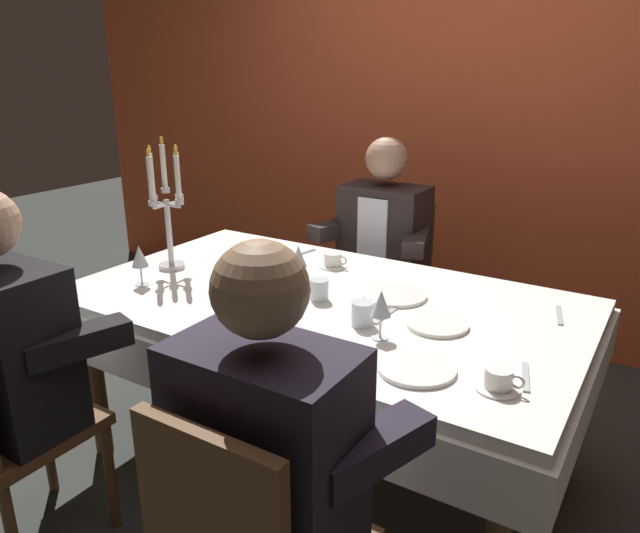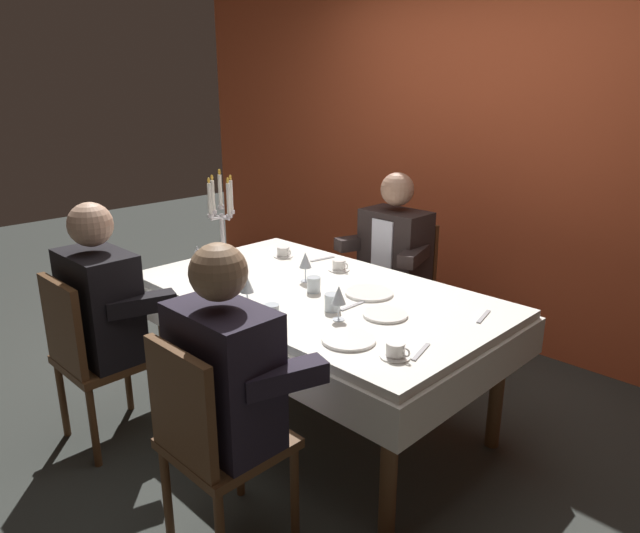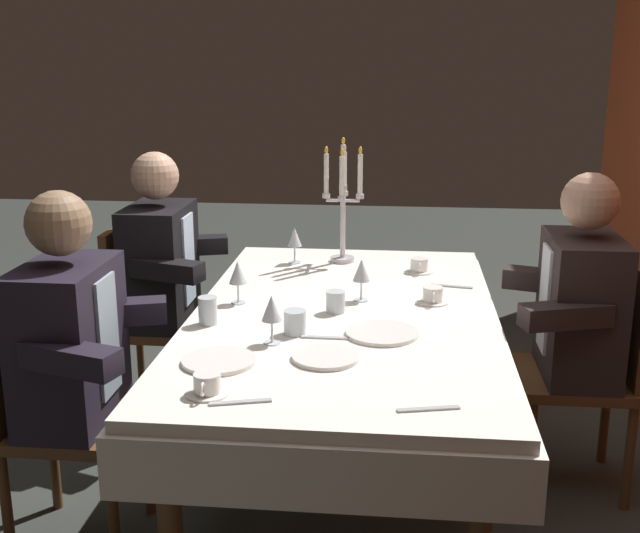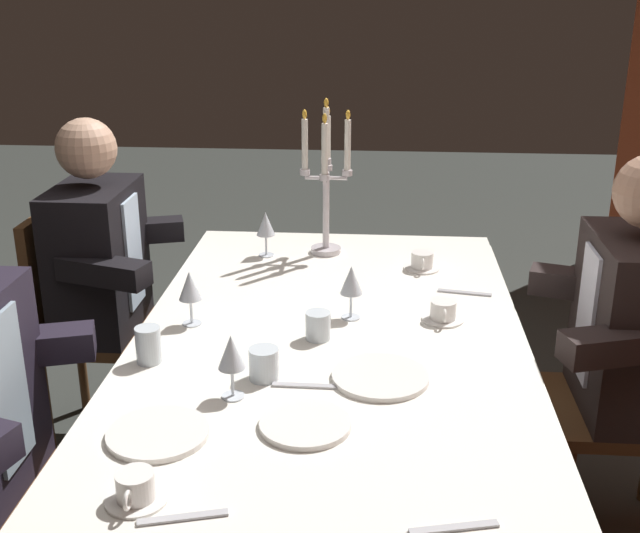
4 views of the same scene
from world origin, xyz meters
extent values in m
plane|color=#343733|center=(0.00, 0.00, 0.00)|extent=(12.00, 12.00, 0.00)
cube|color=#D7552E|center=(0.00, 1.66, 1.35)|extent=(6.00, 0.12, 2.70)
cube|color=white|center=(0.00, 0.00, 0.72)|extent=(1.90, 1.10, 0.04)
cube|color=white|center=(0.00, 0.00, 0.61)|extent=(1.94, 1.14, 0.18)
cylinder|color=brown|center=(-0.83, -0.43, 0.35)|extent=(0.07, 0.07, 0.70)
cylinder|color=brown|center=(-0.83, 0.43, 0.35)|extent=(0.07, 0.07, 0.70)
cylinder|color=brown|center=(0.83, 0.43, 0.35)|extent=(0.07, 0.07, 0.70)
cylinder|color=silver|center=(-0.73, -0.06, 0.75)|extent=(0.11, 0.11, 0.02)
cylinder|color=silver|center=(-0.73, -0.06, 0.90)|extent=(0.02, 0.02, 0.28)
cylinder|color=silver|center=(-0.73, -0.06, 1.08)|extent=(0.04, 0.04, 0.02)
cylinder|color=white|center=(-0.73, -0.06, 1.18)|extent=(0.02, 0.02, 0.18)
ellipsoid|color=yellow|center=(-0.73, -0.06, 1.28)|extent=(0.02, 0.02, 0.03)
cylinder|color=silver|center=(-0.69, -0.06, 1.02)|extent=(0.07, 0.01, 0.01)
cylinder|color=silver|center=(-0.65, -0.06, 1.04)|extent=(0.04, 0.04, 0.02)
cylinder|color=white|center=(-0.65, -0.06, 1.14)|extent=(0.02, 0.02, 0.18)
ellipsoid|color=yellow|center=(-0.65, -0.06, 1.24)|extent=(0.02, 0.02, 0.03)
cylinder|color=silver|center=(-0.73, -0.02, 1.02)|extent=(0.01, 0.07, 0.01)
cylinder|color=silver|center=(-0.73, 0.02, 1.04)|extent=(0.04, 0.04, 0.02)
cylinder|color=white|center=(-0.73, 0.02, 1.14)|extent=(0.02, 0.02, 0.18)
ellipsoid|color=yellow|center=(-0.73, 0.02, 1.24)|extent=(0.02, 0.02, 0.03)
cylinder|color=silver|center=(-0.76, -0.06, 1.02)|extent=(0.07, 0.01, 0.01)
cylinder|color=silver|center=(-0.80, -0.06, 1.04)|extent=(0.04, 0.04, 0.02)
cylinder|color=white|center=(-0.80, -0.06, 1.14)|extent=(0.02, 0.02, 0.18)
ellipsoid|color=yellow|center=(-0.80, -0.06, 1.24)|extent=(0.02, 0.02, 0.03)
cylinder|color=silver|center=(-0.73, -0.10, 1.02)|extent=(0.01, 0.08, 0.01)
cylinder|color=silver|center=(-0.73, -0.13, 1.04)|extent=(0.04, 0.04, 0.02)
cylinder|color=white|center=(-0.73, -0.13, 1.14)|extent=(0.02, 0.02, 0.18)
ellipsoid|color=yellow|center=(-0.73, -0.13, 1.24)|extent=(0.02, 0.02, 0.03)
cylinder|color=white|center=(0.23, 0.14, 0.75)|extent=(0.25, 0.25, 0.01)
cylinder|color=white|center=(0.47, -0.02, 0.75)|extent=(0.21, 0.21, 0.01)
cylinder|color=white|center=(0.53, -0.34, 0.75)|extent=(0.23, 0.23, 0.01)
cylinder|color=silver|center=(-0.14, 0.05, 0.74)|extent=(0.06, 0.06, 0.00)
cylinder|color=silver|center=(-0.14, 0.05, 0.78)|extent=(0.01, 0.01, 0.07)
cone|color=silver|center=(-0.14, 0.05, 0.86)|extent=(0.07, 0.07, 0.08)
cylinder|color=#E0D172|center=(-0.14, 0.05, 0.84)|extent=(0.04, 0.04, 0.03)
cylinder|color=silver|center=(0.35, -0.21, 0.74)|extent=(0.06, 0.06, 0.00)
cylinder|color=silver|center=(0.35, -0.21, 0.78)|extent=(0.01, 0.01, 0.07)
cone|color=silver|center=(0.35, -0.21, 0.86)|extent=(0.07, 0.07, 0.08)
cylinder|color=#E0D172|center=(0.35, -0.21, 0.84)|extent=(0.04, 0.04, 0.03)
cylinder|color=silver|center=(-0.06, -0.41, 0.74)|extent=(0.06, 0.06, 0.00)
cylinder|color=silver|center=(-0.06, -0.41, 0.78)|extent=(0.01, 0.01, 0.07)
cone|color=silver|center=(-0.06, -0.41, 0.86)|extent=(0.07, 0.07, 0.08)
cylinder|color=#E0D172|center=(-0.06, -0.41, 0.84)|extent=(0.04, 0.04, 0.03)
cylinder|color=silver|center=(-0.68, -0.27, 0.74)|extent=(0.06, 0.06, 0.00)
cylinder|color=silver|center=(-0.68, -0.27, 0.78)|extent=(0.01, 0.01, 0.07)
cone|color=silver|center=(-0.68, -0.27, 0.86)|extent=(0.07, 0.07, 0.08)
cylinder|color=#E0D172|center=(-0.68, -0.27, 0.84)|extent=(0.04, 0.04, 0.03)
cylinder|color=silver|center=(0.18, -0.46, 0.79)|extent=(0.07, 0.07, 0.10)
cylinder|color=silver|center=(0.25, -0.15, 0.78)|extent=(0.08, 0.08, 0.08)
cylinder|color=silver|center=(0.01, -0.03, 0.78)|extent=(0.07, 0.07, 0.08)
cylinder|color=white|center=(-0.58, 0.28, 0.74)|extent=(0.12, 0.12, 0.01)
cylinder|color=white|center=(-0.58, 0.28, 0.77)|extent=(0.08, 0.08, 0.05)
torus|color=white|center=(-0.53, 0.28, 0.78)|extent=(0.04, 0.01, 0.04)
cylinder|color=white|center=(-0.15, 0.33, 0.74)|extent=(0.12, 0.12, 0.01)
cylinder|color=white|center=(-0.15, 0.33, 0.77)|extent=(0.08, 0.08, 0.05)
torus|color=white|center=(-0.10, 0.33, 0.78)|extent=(0.04, 0.01, 0.04)
cylinder|color=white|center=(0.76, -0.33, 0.74)|extent=(0.12, 0.12, 0.01)
cylinder|color=white|center=(0.76, -0.33, 0.77)|extent=(0.08, 0.08, 0.05)
torus|color=white|center=(0.81, -0.33, 0.78)|extent=(0.04, 0.01, 0.04)
cube|color=#B7B7BC|center=(0.81, -0.22, 0.74)|extent=(0.06, 0.17, 0.01)
cube|color=#B7B7BC|center=(0.80, 0.28, 0.74)|extent=(0.06, 0.17, 0.01)
cube|color=#B7B7BC|center=(-0.36, 0.41, 0.74)|extent=(0.05, 0.17, 0.01)
cube|color=#B7B7BC|center=(0.28, -0.04, 0.74)|extent=(0.02, 0.17, 0.01)
cylinder|color=brown|center=(-0.44, -0.70, 0.21)|extent=(0.04, 0.04, 0.42)
cylinder|color=brown|center=(-0.80, -0.70, 0.21)|extent=(0.04, 0.04, 0.42)
cube|color=brown|center=(-0.62, -0.88, 0.44)|extent=(0.42, 0.42, 0.04)
cube|color=black|center=(-0.62, -0.88, 0.73)|extent=(0.42, 0.26, 0.54)
cube|color=silver|center=(-0.62, -0.75, 0.76)|extent=(0.16, 0.01, 0.40)
cube|color=black|center=(-0.40, -0.78, 0.77)|extent=(0.19, 0.34, 0.08)
cylinder|color=brown|center=(-0.35, 0.70, 0.21)|extent=(0.04, 0.04, 0.42)
cylinder|color=brown|center=(0.01, 0.70, 0.21)|extent=(0.04, 0.04, 0.42)
cylinder|color=brown|center=(-0.35, 1.06, 0.21)|extent=(0.04, 0.04, 0.42)
cylinder|color=brown|center=(0.01, 1.06, 0.21)|extent=(0.04, 0.04, 0.42)
cube|color=brown|center=(-0.17, 0.88, 0.44)|extent=(0.42, 0.42, 0.04)
cube|color=brown|center=(-0.17, 1.07, 0.68)|extent=(0.38, 0.04, 0.44)
cube|color=#2B2221|center=(-0.17, 0.88, 0.73)|extent=(0.42, 0.26, 0.54)
cube|color=white|center=(-0.17, 0.75, 0.76)|extent=(0.16, 0.01, 0.40)
sphere|color=tan|center=(-0.17, 0.88, 1.14)|extent=(0.21, 0.21, 0.21)
cube|color=#2B2221|center=(-0.39, 0.78, 0.77)|extent=(0.19, 0.34, 0.08)
cube|color=#2B2221|center=(0.05, 0.78, 0.77)|extent=(0.19, 0.34, 0.08)
cube|color=brown|center=(0.39, -1.07, 0.68)|extent=(0.38, 0.04, 0.44)
cube|color=black|center=(0.39, -0.88, 0.73)|extent=(0.42, 0.26, 0.54)
cube|color=#8C9FAD|center=(0.39, -0.75, 0.76)|extent=(0.16, 0.01, 0.40)
sphere|color=#916F51|center=(0.39, -0.88, 1.14)|extent=(0.21, 0.21, 0.21)
cube|color=black|center=(0.61, -0.78, 0.77)|extent=(0.19, 0.34, 0.08)
cube|color=black|center=(0.17, -0.78, 0.77)|extent=(0.19, 0.34, 0.08)
camera|label=1|loc=(1.11, -1.79, 1.58)|focal=33.57mm
camera|label=2|loc=(1.99, -1.99, 1.77)|focal=32.44mm
camera|label=3|loc=(2.75, 0.19, 1.66)|focal=44.56mm
camera|label=4|loc=(2.03, 0.13, 1.70)|focal=44.83mm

